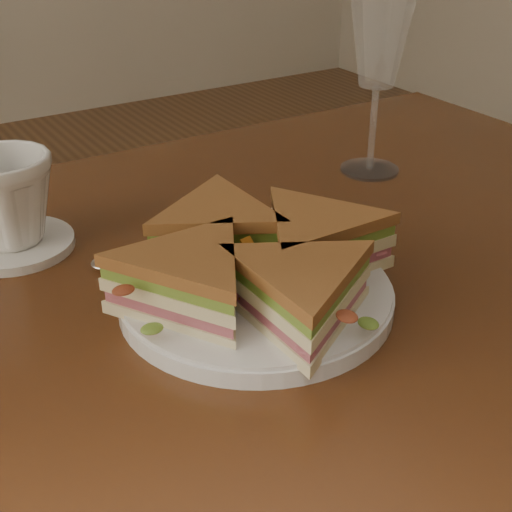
% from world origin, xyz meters
% --- Properties ---
extents(table, '(1.20, 0.80, 0.75)m').
position_xyz_m(table, '(0.00, 0.00, 0.65)').
color(table, '#381B0C').
rests_on(table, ground).
extents(plate, '(0.25, 0.25, 0.02)m').
position_xyz_m(plate, '(-0.02, -0.04, 0.76)').
color(plate, white).
rests_on(plate, table).
extents(sandwich_wedges, '(0.29, 0.29, 0.06)m').
position_xyz_m(sandwich_wedges, '(-0.02, -0.04, 0.80)').
color(sandwich_wedges, beige).
rests_on(sandwich_wedges, plate).
extents(crisps_mound, '(0.09, 0.09, 0.05)m').
position_xyz_m(crisps_mound, '(-0.02, -0.04, 0.79)').
color(crisps_mound, orange).
rests_on(crisps_mound, plate).
extents(spoon, '(0.18, 0.06, 0.01)m').
position_xyz_m(spoon, '(-0.09, 0.09, 0.75)').
color(spoon, silver).
rests_on(spoon, table).
extents(knife, '(0.21, 0.08, 0.00)m').
position_xyz_m(knife, '(0.04, 0.09, 0.75)').
color(knife, silver).
rests_on(knife, table).
extents(wine_glass, '(0.08, 0.08, 0.24)m').
position_xyz_m(wine_glass, '(0.28, 0.15, 0.92)').
color(wine_glass, white).
rests_on(wine_glass, table).
extents(saucer, '(0.13, 0.13, 0.01)m').
position_xyz_m(saucer, '(-0.18, 0.18, 0.76)').
color(saucer, white).
rests_on(saucer, table).
extents(coffee_cup, '(0.12, 0.12, 0.09)m').
position_xyz_m(coffee_cup, '(-0.18, 0.18, 0.81)').
color(coffee_cup, white).
rests_on(coffee_cup, saucer).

